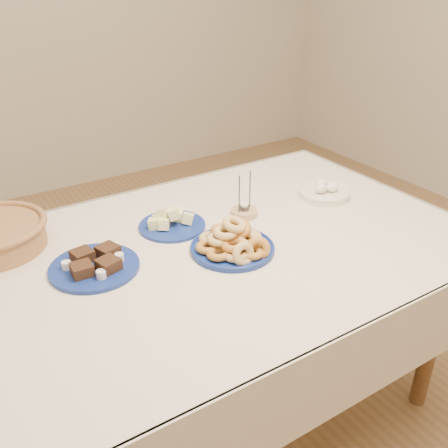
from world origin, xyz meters
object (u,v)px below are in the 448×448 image
Objects in this scene: donut_platter at (234,243)px; brownie_plate at (95,265)px; melon_plate at (171,222)px; candle_holder at (244,211)px; dining_table at (216,272)px; egg_bowl at (324,192)px.

donut_platter is 0.43m from brownie_plate.
brownie_plate is at bearing -159.74° from melon_plate.
melon_plate is at bearing 166.76° from candle_holder.
dining_table is at bearing 112.87° from donut_platter.
candle_holder reaches higher than egg_bowl.
melon_plate is 0.63m from egg_bowl.
candle_holder is (0.17, 0.19, -0.01)m from donut_platter.
donut_platter is at bearing -70.01° from melon_plate.
dining_table is 0.58m from egg_bowl.
egg_bowl is (0.94, 0.02, 0.01)m from brownie_plate.
donut_platter is 0.55m from egg_bowl.
donut_platter reaches higher than melon_plate.
candle_holder reaches higher than melon_plate.
dining_table is 10.40× the size of candle_holder.
egg_bowl is at bearing -5.92° from candle_holder.
donut_platter is at bearing -132.24° from candle_holder.
melon_plate is 1.07× the size of brownie_plate.
melon_plate reaches higher than egg_bowl.
dining_table is at bearing -10.93° from brownie_plate.
dining_table is 5.88× the size of donut_platter.
candle_holder is (0.27, -0.06, -0.00)m from melon_plate.
donut_platter is 1.39× the size of egg_bowl.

